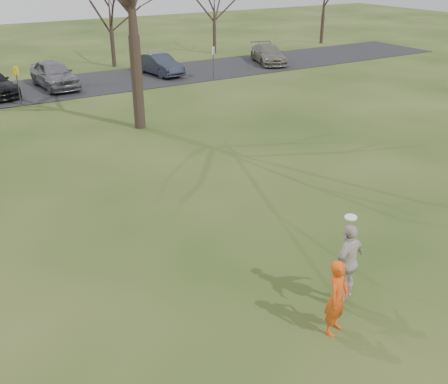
{
  "coord_description": "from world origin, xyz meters",
  "views": [
    {
      "loc": [
        -6.54,
        -6.9,
        7.41
      ],
      "look_at": [
        0.0,
        4.0,
        1.5
      ],
      "focal_mm": 41.09,
      "sensor_mm": 36.0,
      "label": 1
    }
  ],
  "objects": [
    {
      "name": "small_tree_row",
      "position": [
        4.38,
        30.06,
        3.89
      ],
      "size": [
        55.0,
        5.9,
        8.5
      ],
      "color": "#352821",
      "rests_on": "ground"
    },
    {
      "name": "catching_play",
      "position": [
        0.86,
        0.03,
        1.15
      ],
      "size": [
        1.19,
        0.75,
        2.05
      ],
      "color": "beige",
      "rests_on": "ground"
    },
    {
      "name": "car_5",
      "position": [
        7.62,
        25.08,
        0.72
      ],
      "size": [
        2.0,
        4.26,
        1.35
      ],
      "primitive_type": "imported",
      "rotation": [
        0.0,
        0.0,
        0.14
      ],
      "color": "#282E3D",
      "rests_on": "parking_strip"
    },
    {
      "name": "ground",
      "position": [
        0.0,
        0.0,
        0.0
      ],
      "size": [
        120.0,
        120.0,
        0.0
      ],
      "primitive_type": "plane",
      "color": "#1E380F",
      "rests_on": "ground"
    },
    {
      "name": "sign_white",
      "position": [
        10.0,
        22.0,
        1.45
      ],
      "size": [
        0.35,
        0.35,
        2.08
      ],
      "color": "#47474C",
      "rests_on": "ground"
    },
    {
      "name": "player_defender",
      "position": [
        0.02,
        -0.58,
        0.87
      ],
      "size": [
        0.75,
        0.64,
        1.75
      ],
      "primitive_type": "imported",
      "rotation": [
        0.0,
        0.0,
        0.42
      ],
      "color": "#EA5013",
      "rests_on": "ground"
    },
    {
      "name": "parking_strip",
      "position": [
        0.0,
        25.0,
        0.02
      ],
      "size": [
        62.0,
        6.5,
        0.04
      ],
      "primitive_type": "cube",
      "color": "black",
      "rests_on": "ground"
    },
    {
      "name": "car_7",
      "position": [
        16.21,
        24.6,
        0.7
      ],
      "size": [
        3.23,
        4.92,
        1.33
      ],
      "primitive_type": "imported",
      "rotation": [
        0.0,
        0.0,
        -0.33
      ],
      "color": "slate",
      "rests_on": "parking_strip"
    },
    {
      "name": "car_4",
      "position": [
        0.62,
        24.97,
        0.85
      ],
      "size": [
        2.24,
        4.86,
        1.61
      ],
      "primitive_type": "imported",
      "rotation": [
        0.0,
        0.0,
        0.07
      ],
      "color": "slate",
      "rests_on": "parking_strip"
    },
    {
      "name": "sign_yellow",
      "position": [
        -2.0,
        22.0,
        1.45
      ],
      "size": [
        0.35,
        0.35,
        2.08
      ],
      "color": "#47474C",
      "rests_on": "ground"
    }
  ]
}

